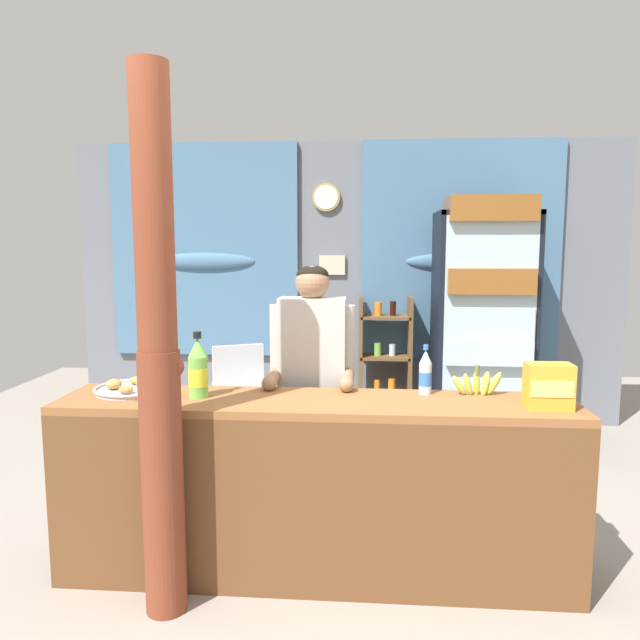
{
  "coord_description": "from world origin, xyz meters",
  "views": [
    {
      "loc": [
        0.19,
        -2.46,
        1.67
      ],
      "look_at": [
        -0.07,
        0.81,
        1.25
      ],
      "focal_mm": 33.08,
      "sensor_mm": 36.0,
      "label": 1
    }
  ],
  "objects_px": {
    "plastic_lawn_chair": "(242,393)",
    "soda_bottle_lime_soda": "(198,370)",
    "timber_post": "(159,362)",
    "drink_fridge": "(483,310)",
    "stall_counter": "(314,477)",
    "banana_bunch": "(478,383)",
    "shopkeeper": "(312,368)",
    "snack_box_choco_powder": "(548,386)",
    "soda_bottle_water": "(425,373)",
    "bottle_shelf_rack": "(385,361)",
    "pastry_tray": "(132,388)"
  },
  "relations": [
    {
      "from": "plastic_lawn_chair",
      "to": "banana_bunch",
      "type": "relative_size",
      "value": 3.17
    },
    {
      "from": "stall_counter",
      "to": "timber_post",
      "type": "bearing_deg",
      "value": -158.23
    },
    {
      "from": "soda_bottle_water",
      "to": "plastic_lawn_chair",
      "type": "bearing_deg",
      "value": 129.61
    },
    {
      "from": "bottle_shelf_rack",
      "to": "shopkeeper",
      "type": "bearing_deg",
      "value": -103.27
    },
    {
      "from": "timber_post",
      "to": "shopkeeper",
      "type": "height_order",
      "value": "timber_post"
    },
    {
      "from": "stall_counter",
      "to": "plastic_lawn_chair",
      "type": "distance_m",
      "value": 1.96
    },
    {
      "from": "soda_bottle_lime_soda",
      "to": "timber_post",
      "type": "bearing_deg",
      "value": -100.68
    },
    {
      "from": "bottle_shelf_rack",
      "to": "pastry_tray",
      "type": "xyz_separation_m",
      "value": [
        -1.38,
        -2.36,
        0.3
      ]
    },
    {
      "from": "soda_bottle_lime_soda",
      "to": "soda_bottle_water",
      "type": "xyz_separation_m",
      "value": [
        1.14,
        0.16,
        -0.03
      ]
    },
    {
      "from": "timber_post",
      "to": "drink_fridge",
      "type": "height_order",
      "value": "timber_post"
    },
    {
      "from": "timber_post",
      "to": "soda_bottle_water",
      "type": "height_order",
      "value": "timber_post"
    },
    {
      "from": "timber_post",
      "to": "soda_bottle_water",
      "type": "bearing_deg",
      "value": 23.29
    },
    {
      "from": "bottle_shelf_rack",
      "to": "soda_bottle_water",
      "type": "bearing_deg",
      "value": -86.66
    },
    {
      "from": "drink_fridge",
      "to": "soda_bottle_water",
      "type": "distance_m",
      "value": 2.09
    },
    {
      "from": "bottle_shelf_rack",
      "to": "pastry_tray",
      "type": "relative_size",
      "value": 3.14
    },
    {
      "from": "bottle_shelf_rack",
      "to": "snack_box_choco_powder",
      "type": "bearing_deg",
      "value": -74.92
    },
    {
      "from": "stall_counter",
      "to": "plastic_lawn_chair",
      "type": "height_order",
      "value": "stall_counter"
    },
    {
      "from": "stall_counter",
      "to": "banana_bunch",
      "type": "distance_m",
      "value": 0.95
    },
    {
      "from": "plastic_lawn_chair",
      "to": "shopkeeper",
      "type": "distance_m",
      "value": 1.53
    },
    {
      "from": "plastic_lawn_chair",
      "to": "banana_bunch",
      "type": "distance_m",
      "value": 2.26
    },
    {
      "from": "shopkeeper",
      "to": "snack_box_choco_powder",
      "type": "relative_size",
      "value": 7.3
    },
    {
      "from": "soda_bottle_water",
      "to": "banana_bunch",
      "type": "distance_m",
      "value": 0.27
    },
    {
      "from": "stall_counter",
      "to": "timber_post",
      "type": "relative_size",
      "value": 1.05
    },
    {
      "from": "pastry_tray",
      "to": "soda_bottle_lime_soda",
      "type": "bearing_deg",
      "value": -11.75
    },
    {
      "from": "bottle_shelf_rack",
      "to": "soda_bottle_water",
      "type": "relative_size",
      "value": 4.75
    },
    {
      "from": "snack_box_choco_powder",
      "to": "pastry_tray",
      "type": "height_order",
      "value": "snack_box_choco_powder"
    },
    {
      "from": "bottle_shelf_rack",
      "to": "soda_bottle_lime_soda",
      "type": "distance_m",
      "value": 2.67
    },
    {
      "from": "stall_counter",
      "to": "soda_bottle_water",
      "type": "distance_m",
      "value": 0.77
    },
    {
      "from": "timber_post",
      "to": "soda_bottle_lime_soda",
      "type": "bearing_deg",
      "value": 79.32
    },
    {
      "from": "soda_bottle_water",
      "to": "banana_bunch",
      "type": "xyz_separation_m",
      "value": [
        0.27,
        -0.01,
        -0.05
      ]
    },
    {
      "from": "soda_bottle_water",
      "to": "timber_post",
      "type": "bearing_deg",
      "value": -156.71
    },
    {
      "from": "soda_bottle_water",
      "to": "drink_fridge",
      "type": "bearing_deg",
      "value": 71.36
    },
    {
      "from": "soda_bottle_water",
      "to": "banana_bunch",
      "type": "bearing_deg",
      "value": -1.59
    },
    {
      "from": "banana_bunch",
      "to": "shopkeeper",
      "type": "bearing_deg",
      "value": 162.25
    },
    {
      "from": "timber_post",
      "to": "plastic_lawn_chair",
      "type": "height_order",
      "value": "timber_post"
    },
    {
      "from": "bottle_shelf_rack",
      "to": "soda_bottle_water",
      "type": "xyz_separation_m",
      "value": [
        0.13,
        -2.28,
        0.39
      ]
    },
    {
      "from": "plastic_lawn_chair",
      "to": "snack_box_choco_powder",
      "type": "xyz_separation_m",
      "value": [
        1.83,
        -1.79,
        0.52
      ]
    },
    {
      "from": "shopkeeper",
      "to": "bottle_shelf_rack",
      "type": "bearing_deg",
      "value": 76.73
    },
    {
      "from": "bottle_shelf_rack",
      "to": "shopkeeper",
      "type": "xyz_separation_m",
      "value": [
        -0.47,
        -2.01,
        0.35
      ]
    },
    {
      "from": "stall_counter",
      "to": "soda_bottle_water",
      "type": "height_order",
      "value": "soda_bottle_water"
    },
    {
      "from": "bottle_shelf_rack",
      "to": "snack_box_choco_powder",
      "type": "xyz_separation_m",
      "value": [
        0.68,
        -2.51,
        0.39
      ]
    },
    {
      "from": "stall_counter",
      "to": "soda_bottle_water",
      "type": "relative_size",
      "value": 10.04
    },
    {
      "from": "plastic_lawn_chair",
      "to": "soda_bottle_lime_soda",
      "type": "distance_m",
      "value": 1.81
    },
    {
      "from": "stall_counter",
      "to": "timber_post",
      "type": "height_order",
      "value": "timber_post"
    },
    {
      "from": "timber_post",
      "to": "drink_fridge",
      "type": "xyz_separation_m",
      "value": [
        1.87,
        2.49,
        -0.03
      ]
    },
    {
      "from": "stall_counter",
      "to": "plastic_lawn_chair",
      "type": "bearing_deg",
      "value": 112.12
    },
    {
      "from": "snack_box_choco_powder",
      "to": "banana_bunch",
      "type": "height_order",
      "value": "snack_box_choco_powder"
    },
    {
      "from": "soda_bottle_water",
      "to": "stall_counter",
      "type": "bearing_deg",
      "value": -154.95
    },
    {
      "from": "timber_post",
      "to": "soda_bottle_water",
      "type": "distance_m",
      "value": 1.32
    },
    {
      "from": "snack_box_choco_powder",
      "to": "banana_bunch",
      "type": "xyz_separation_m",
      "value": [
        -0.28,
        0.23,
        -0.05
      ]
    }
  ]
}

